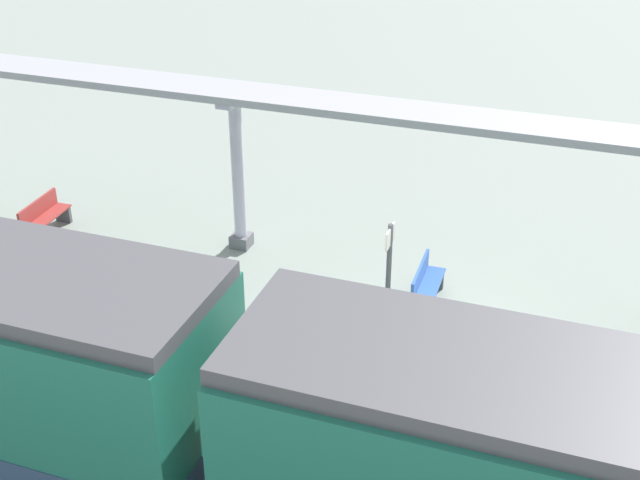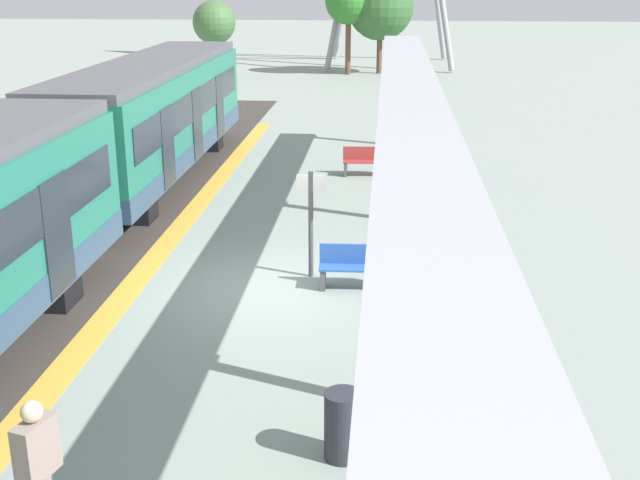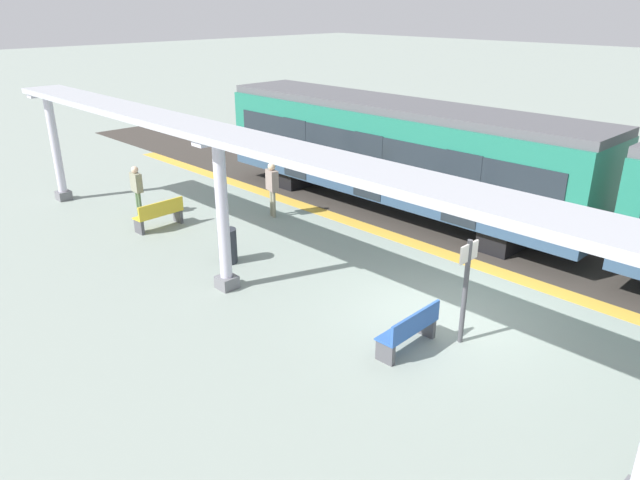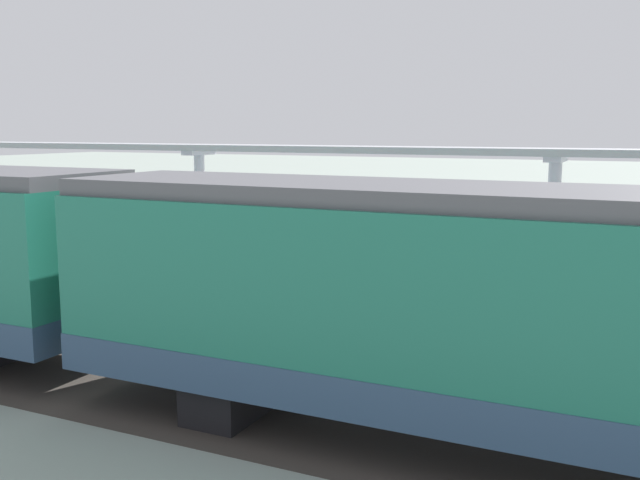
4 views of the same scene
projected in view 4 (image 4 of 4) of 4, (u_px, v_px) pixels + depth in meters
ground_plane at (317, 325)px, 15.84m from camera, size 176.00×176.00×0.00m
tactile_edge_strip at (250, 362)px, 13.35m from camera, size 0.54×35.63×0.01m
trackbed at (189, 395)px, 11.69m from camera, size 3.20×47.63×0.01m
train_near_carriage at (533, 321)px, 9.15m from camera, size 2.65×13.19×3.48m
canopy_pillar_second at (552, 238)px, 15.99m from camera, size 1.10×0.44×3.62m
canopy_pillar_third at (201, 216)px, 19.97m from camera, size 1.10×0.44×3.62m
canopy_beam at (363, 150)px, 17.64m from camera, size 1.20×28.63×0.16m
bench_near_end at (338, 289)px, 17.37m from camera, size 1.51×0.48×0.86m
bench_mid_platform at (49, 259)px, 21.30m from camera, size 1.52×0.52×0.86m
trash_bin at (603, 315)px, 14.87m from camera, size 0.48×0.48×0.92m
platform_info_sign at (299, 257)px, 16.61m from camera, size 0.56×0.10×2.20m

